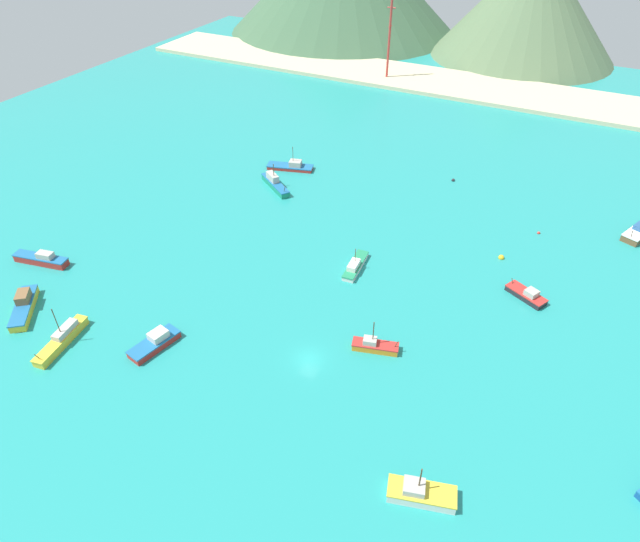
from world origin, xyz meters
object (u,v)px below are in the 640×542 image
object	(u,v)px
fishing_boat_3	(355,266)
fishing_boat_5	(62,339)
fishing_boat_9	(639,232)
buoy_2	(501,258)
fishing_boat_8	(527,295)
fishing_boat_11	(24,306)
fishing_boat_4	(42,259)
fishing_boat_7	(420,493)
fishing_boat_2	(374,346)
fishing_boat_10	(275,183)
buoy_1	(453,180)
fishing_boat_6	(291,166)
buoy_0	(539,233)
fishing_boat_1	(155,342)
radio_tower	(389,37)

from	to	relation	value
fishing_boat_3	fishing_boat_5	world-z (taller)	fishing_boat_5
fishing_boat_9	buoy_2	size ratio (longest dim) A/B	8.03
fishing_boat_8	fishing_boat_11	size ratio (longest dim) A/B	0.75
fishing_boat_5	fishing_boat_9	world-z (taller)	fishing_boat_5
fishing_boat_4	fishing_boat_5	world-z (taller)	fishing_boat_5
fishing_boat_4	fishing_boat_11	world-z (taller)	fishing_boat_11
fishing_boat_3	fishing_boat_7	bearing A→B (deg)	-56.28
fishing_boat_4	fishing_boat_7	distance (m)	76.96
fishing_boat_5	fishing_boat_2	bearing A→B (deg)	25.23
fishing_boat_10	buoy_1	distance (m)	40.39
fishing_boat_9	fishing_boat_11	xyz separation A→B (m)	(-88.21, -68.84, 0.06)
fishing_boat_10	fishing_boat_9	bearing A→B (deg)	11.60
fishing_boat_3	fishing_boat_6	world-z (taller)	fishing_boat_6
fishing_boat_5	buoy_1	distance (m)	86.52
fishing_boat_9	buoy_1	world-z (taller)	fishing_boat_9
fishing_boat_11	buoy_0	size ratio (longest dim) A/B	15.86
fishing_boat_4	buoy_1	distance (m)	86.51
fishing_boat_2	fishing_boat_7	world-z (taller)	fishing_boat_7
fishing_boat_9	buoy_0	xyz separation A→B (m)	(-17.28, -7.58, -0.81)
fishing_boat_5	buoy_0	size ratio (longest dim) A/B	17.78
fishing_boat_2	fishing_boat_3	world-z (taller)	fishing_boat_2
fishing_boat_5	fishing_boat_7	bearing A→B (deg)	0.42
fishing_boat_7	fishing_boat_10	bearing A→B (deg)	133.14
fishing_boat_10	buoy_0	xyz separation A→B (m)	(55.53, 7.36, -0.91)
fishing_boat_1	fishing_boat_3	world-z (taller)	fishing_boat_3
fishing_boat_10	fishing_boat_8	bearing A→B (deg)	-13.59
fishing_boat_3	radio_tower	size ratio (longest dim) A/B	0.34
fishing_boat_6	buoy_2	xyz separation A→B (m)	(51.87, -13.72, -0.50)
fishing_boat_1	fishing_boat_8	world-z (taller)	fishing_boat_1
buoy_1	buoy_2	bearing A→B (deg)	-57.23
fishing_boat_6	fishing_boat_7	world-z (taller)	fishing_boat_6
buoy_0	fishing_boat_6	bearing A→B (deg)	177.93
fishing_boat_2	fishing_boat_4	world-z (taller)	fishing_boat_2
fishing_boat_4	fishing_boat_5	size ratio (longest dim) A/B	0.98
fishing_boat_4	fishing_boat_9	distance (m)	112.45
fishing_boat_10	buoy_2	xyz separation A→B (m)	(50.78, -4.31, -0.83)
fishing_boat_1	buoy_2	world-z (taller)	fishing_boat_1
buoy_0	fishing_boat_1	bearing A→B (deg)	-128.70
buoy_0	buoy_2	xyz separation A→B (m)	(-4.75, -11.67, 0.08)
fishing_boat_2	radio_tower	distance (m)	122.54
fishing_boat_1	fishing_boat_4	size ratio (longest dim) A/B	0.80
fishing_boat_11	radio_tower	world-z (taller)	radio_tower
buoy_0	radio_tower	world-z (taller)	radio_tower
fishing_boat_5	fishing_boat_1	bearing A→B (deg)	23.95
fishing_boat_9	radio_tower	world-z (taller)	radio_tower
fishing_boat_4	fishing_boat_7	bearing A→B (deg)	-9.51
fishing_boat_10	fishing_boat_11	distance (m)	56.06
fishing_boat_9	fishing_boat_11	size ratio (longest dim) A/B	0.88
fishing_boat_5	fishing_boat_11	distance (m)	11.64
fishing_boat_1	buoy_1	xyz separation A→B (m)	(25.56, 71.63, -0.71)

